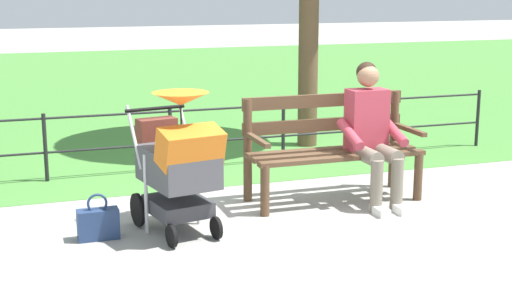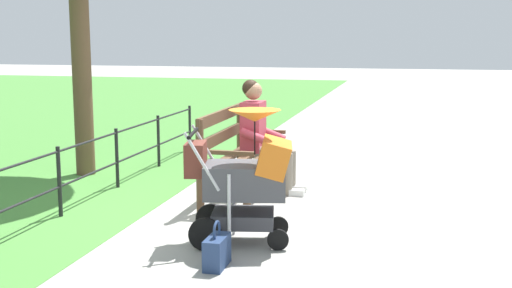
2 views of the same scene
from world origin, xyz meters
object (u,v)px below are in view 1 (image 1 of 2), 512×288
person_on_bench (372,129)px  park_bench (330,143)px  stroller (178,161)px  handbag (98,223)px

person_on_bench → park_bench: bearing=-36.3°
stroller → park_bench: bearing=-161.9°
stroller → handbag: size_ratio=3.11×
park_bench → person_on_bench: 0.41m
person_on_bench → handbag: person_on_bench is taller
park_bench → stroller: (1.55, 0.51, 0.07)m
handbag → park_bench: bearing=-168.7°
person_on_bench → stroller: person_on_bench is taller
stroller → handbag: bearing=-6.3°
stroller → handbag: stroller is taller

